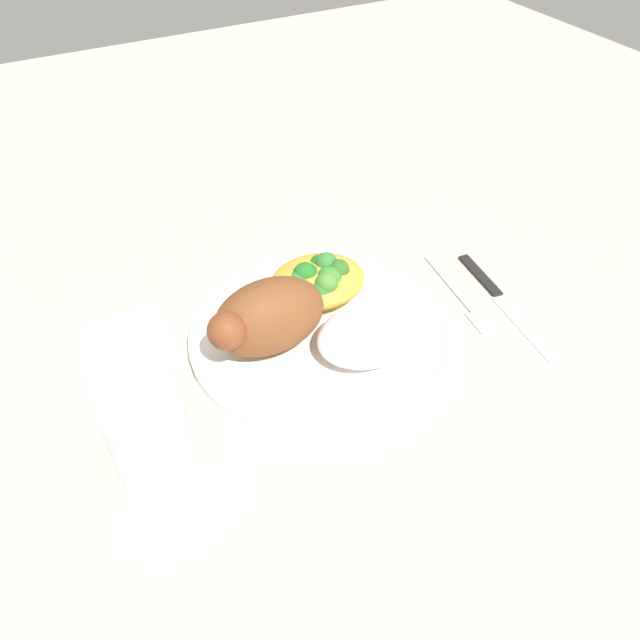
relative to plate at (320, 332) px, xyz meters
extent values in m
plane|color=#C0B29F|center=(0.00, 0.00, -0.01)|extent=(2.00, 2.00, 0.00)
cylinder|color=white|center=(0.00, 0.00, 0.00)|extent=(0.28, 0.28, 0.01)
torus|color=white|center=(0.00, 0.00, 0.00)|extent=(0.28, 0.28, 0.01)
ellipsoid|color=brown|center=(0.06, 0.00, 0.05)|extent=(0.12, 0.07, 0.08)
sphere|color=brown|center=(0.11, 0.02, 0.06)|extent=(0.04, 0.04, 0.04)
ellipsoid|color=white|center=(-0.03, 0.05, 0.03)|extent=(0.11, 0.08, 0.04)
ellipsoid|color=gold|center=(-0.02, -0.05, 0.02)|extent=(0.11, 0.09, 0.03)
sphere|color=#308933|center=(-0.02, -0.03, 0.03)|extent=(0.02, 0.02, 0.02)
sphere|color=#357D35|center=(-0.04, -0.06, 0.04)|extent=(0.03, 0.03, 0.03)
sphere|color=#4C8935|center=(-0.02, -0.03, 0.04)|extent=(0.03, 0.03, 0.03)
sphere|color=#38872D|center=(-0.03, -0.04, 0.03)|extent=(0.03, 0.03, 0.03)
sphere|color=#266C1F|center=(-0.03, -0.07, 0.03)|extent=(0.02, 0.02, 0.02)
sphere|color=#326726|center=(-0.05, -0.04, 0.04)|extent=(0.02, 0.02, 0.02)
sphere|color=#398C3C|center=(-0.01, -0.05, 0.03)|extent=(0.03, 0.03, 0.03)
sphere|color=#247325|center=(-0.01, -0.06, 0.03)|extent=(0.03, 0.03, 0.03)
cube|color=#B2B2B7|center=(-0.18, -0.01, 0.00)|extent=(0.02, 0.11, 0.01)
cube|color=#B2B2B7|center=(-0.17, 0.06, -0.01)|extent=(0.03, 0.04, 0.00)
cube|color=black|center=(-0.22, 0.00, 0.00)|extent=(0.02, 0.08, 0.01)
cube|color=silver|center=(-0.21, 0.09, -0.01)|extent=(0.03, 0.11, 0.00)
cylinder|color=silver|center=(0.20, 0.08, 0.03)|extent=(0.07, 0.07, 0.08)
cube|color=white|center=(0.19, -0.09, -0.01)|extent=(0.10, 0.11, 0.00)
camera|label=1|loc=(0.22, 0.41, 0.45)|focal=34.09mm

